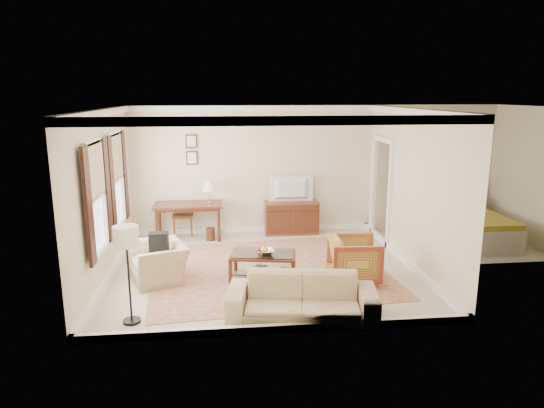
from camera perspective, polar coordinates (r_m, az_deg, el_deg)
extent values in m
cube|color=beige|center=(9.02, -1.06, -7.60)|extent=(5.50, 5.00, 0.01)
cube|color=white|center=(8.45, -1.15, 11.15)|extent=(5.50, 5.00, 0.01)
cube|color=beige|center=(11.07, -2.29, 4.03)|extent=(5.50, 0.01, 2.90)
cube|color=beige|center=(6.20, 1.01, -3.10)|extent=(5.50, 0.01, 2.90)
cube|color=beige|center=(8.81, -19.22, 1.00)|extent=(0.01, 5.00, 2.90)
cube|color=beige|center=(9.27, 16.08, 1.78)|extent=(0.01, 5.00, 2.90)
cube|color=beige|center=(11.25, 20.52, -4.24)|extent=(3.00, 2.70, 0.01)
cube|color=beige|center=(11.69, 27.68, 3.03)|extent=(0.01, 2.70, 2.90)
cube|color=brown|center=(8.92, -0.50, -7.78)|extent=(4.48, 3.94, 0.01)
cube|color=#502517|center=(10.73, -9.86, -0.09)|extent=(1.47, 0.74, 0.05)
cylinder|color=#502517|center=(10.61, -13.41, -2.64)|extent=(0.07, 0.07, 0.75)
cylinder|color=#502517|center=(10.53, -6.29, -2.49)|extent=(0.07, 0.07, 0.75)
cylinder|color=#502517|center=(11.17, -13.06, -1.85)|extent=(0.07, 0.07, 0.75)
cylinder|color=#502517|center=(11.08, -6.30, -1.70)|extent=(0.07, 0.07, 0.75)
cube|color=brown|center=(11.12, 2.27, -1.59)|extent=(1.22, 0.47, 0.75)
imported|color=black|center=(10.92, 2.33, 2.75)|extent=(0.97, 0.56, 0.13)
cube|color=#502517|center=(8.42, -1.06, -6.01)|extent=(1.21, 0.84, 0.04)
cube|color=silver|center=(8.41, -1.06, -5.79)|extent=(1.14, 0.77, 0.01)
cube|color=silver|center=(8.51, -1.05, -7.75)|extent=(1.12, 0.75, 0.02)
cube|color=#502517|center=(8.28, -4.89, -7.97)|extent=(0.07, 0.07, 0.43)
cube|color=#502517|center=(8.18, 2.46, -8.18)|extent=(0.07, 0.07, 0.43)
cube|color=#502517|center=(8.82, -4.29, -6.61)|extent=(0.07, 0.07, 0.43)
cube|color=#502517|center=(8.74, 2.58, -6.79)|extent=(0.07, 0.07, 0.43)
imported|color=silver|center=(8.33, -0.73, -5.54)|extent=(0.42, 0.42, 0.10)
imported|color=brown|center=(8.57, -2.14, -7.41)|extent=(0.27, 0.14, 0.38)
imported|color=brown|center=(8.47, 0.74, -7.68)|extent=(0.26, 0.15, 0.38)
imported|color=maroon|center=(8.43, 9.67, -6.20)|extent=(0.84, 0.89, 0.85)
imported|color=#C5B685|center=(8.57, -13.22, -5.97)|extent=(0.95, 1.16, 0.87)
cube|color=black|center=(8.59, -13.17, -4.24)|extent=(0.31, 0.37, 0.40)
imported|color=#C5B685|center=(7.01, 3.57, -10.16)|extent=(2.19, 0.95, 0.83)
cylinder|color=black|center=(7.31, -16.16, -13.08)|extent=(0.25, 0.25, 0.04)
cylinder|color=black|center=(7.07, -16.46, -8.80)|extent=(0.03, 0.03, 1.18)
cylinder|color=silver|center=(6.86, -16.81, -3.65)|extent=(0.35, 0.35, 0.28)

